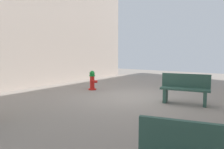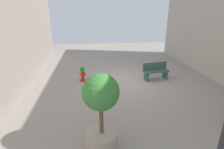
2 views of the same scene
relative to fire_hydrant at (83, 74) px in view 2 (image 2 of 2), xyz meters
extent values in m
plane|color=gray|center=(-2.29, 0.34, -0.42)|extent=(23.40, 23.40, 0.00)
cylinder|color=red|center=(0.00, 0.01, -0.40)|extent=(0.34, 0.34, 0.05)
cylinder|color=red|center=(0.00, 0.01, -0.09)|extent=(0.20, 0.20, 0.55)
cylinder|color=#198C33|center=(0.00, 0.01, 0.21)|extent=(0.25, 0.25, 0.06)
sphere|color=#198C33|center=(0.00, 0.01, 0.31)|extent=(0.23, 0.23, 0.23)
cylinder|color=red|center=(0.13, -0.07, -0.03)|extent=(0.16, 0.15, 0.09)
cylinder|color=red|center=(-0.12, 0.08, -0.03)|extent=(0.16, 0.15, 0.09)
cylinder|color=red|center=(-0.08, -0.13, -0.07)|extent=(0.17, 0.18, 0.12)
cube|color=#33594C|center=(-4.67, 0.17, -0.20)|extent=(0.17, 0.41, 0.45)
cube|color=#33594C|center=(-3.49, 0.38, -0.20)|extent=(0.17, 0.41, 0.45)
cube|color=#33594C|center=(-4.08, 0.28, 0.06)|extent=(1.54, 0.70, 0.06)
cube|color=#33594C|center=(-4.05, 0.09, 0.31)|extent=(1.47, 0.33, 0.44)
cylinder|color=tan|center=(-0.70, 5.12, -0.17)|extent=(0.88, 0.88, 0.50)
cylinder|color=brown|center=(-0.70, 5.12, 0.56)|extent=(0.11, 0.11, 0.95)
sphere|color=#3D8438|center=(-0.70, 5.12, 1.33)|extent=(0.98, 0.98, 0.98)
camera|label=1|loc=(-5.91, 6.81, 1.18)|focal=32.92mm
camera|label=2|loc=(-0.48, 9.16, 3.30)|focal=28.20mm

